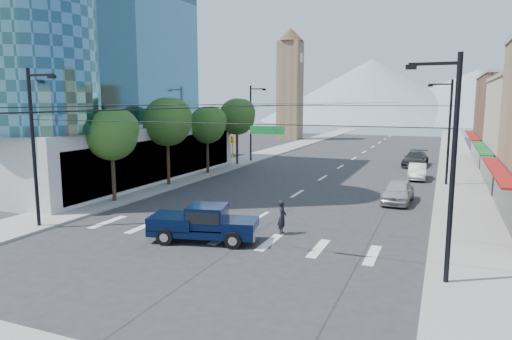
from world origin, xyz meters
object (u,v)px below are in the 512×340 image
object	(u,v)px
pedestrian	(282,217)
parked_car_mid	(417,171)
parked_car_near	(398,192)
pickup_truck	(203,223)
parked_car_far	(415,159)

from	to	relation	value
pedestrian	parked_car_mid	distance (m)	22.34
parked_car_near	parked_car_mid	bearing A→B (deg)	89.16
pickup_truck	parked_car_mid	size ratio (longest dim) A/B	1.35
pickup_truck	pedestrian	distance (m)	4.36
parked_car_far	pedestrian	bearing A→B (deg)	-94.25
pickup_truck	parked_car_far	distance (m)	34.38
pickup_truck	parked_car_far	xyz separation A→B (m)	(8.45, 33.32, -0.17)
pickup_truck	pedestrian	size ratio (longest dim) A/B	3.12
parked_car_near	parked_car_far	world-z (taller)	parked_car_far
parked_car_near	parked_car_far	bearing A→B (deg)	92.80
parked_car_far	parked_car_mid	bearing A→B (deg)	-80.29
pedestrian	parked_car_far	xyz separation A→B (m)	(5.10, 30.54, -0.13)
pickup_truck	parked_car_mid	distance (m)	26.02
parked_car_mid	parked_car_far	size ratio (longest dim) A/B	0.77
parked_car_near	parked_car_mid	xyz separation A→B (m)	(0.70, 11.05, -0.09)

